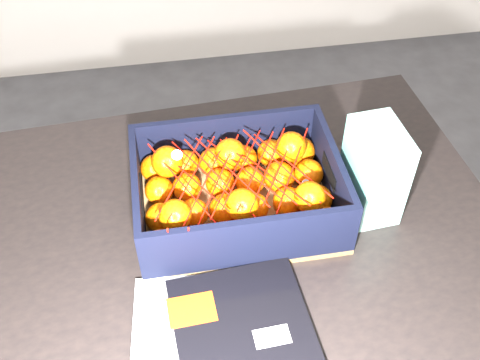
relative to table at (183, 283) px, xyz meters
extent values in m
cube|color=black|center=(0.00, 0.00, 0.08)|extent=(1.25, 0.87, 0.04)
cylinder|color=black|center=(0.55, 0.35, -0.30)|extent=(0.06, 0.06, 0.71)
cube|color=silver|center=(0.03, -0.20, 0.10)|extent=(0.27, 0.32, 0.01)
cube|color=silver|center=(0.01, -0.20, 0.11)|extent=(0.24, 0.30, 0.01)
cube|color=black|center=(0.09, -0.20, 0.11)|extent=(0.23, 0.29, 0.01)
cube|color=#FF450D|center=(0.01, -0.13, 0.12)|extent=(0.08, 0.06, 0.00)
cube|color=white|center=(0.12, -0.20, 0.12)|extent=(0.06, 0.03, 0.00)
cube|color=olive|center=(0.12, 0.08, 0.10)|extent=(0.36, 0.27, 0.01)
cube|color=black|center=(0.12, 0.21, 0.16)|extent=(0.36, 0.01, 0.12)
cube|color=black|center=(0.12, -0.05, 0.16)|extent=(0.36, 0.01, 0.12)
cube|color=black|center=(-0.06, 0.08, 0.16)|extent=(0.01, 0.25, 0.12)
cube|color=black|center=(0.29, 0.08, 0.16)|extent=(0.01, 0.25, 0.12)
sphere|color=#E45704|center=(-0.03, -0.02, 0.14)|extent=(0.06, 0.06, 0.06)
sphere|color=#E45704|center=(-0.02, 0.05, 0.14)|extent=(0.05, 0.05, 0.05)
sphere|color=#E45704|center=(-0.02, 0.11, 0.14)|extent=(0.05, 0.05, 0.05)
sphere|color=#E45704|center=(-0.03, 0.17, 0.14)|extent=(0.05, 0.05, 0.05)
sphere|color=#E45704|center=(0.03, -0.02, 0.14)|extent=(0.05, 0.05, 0.05)
sphere|color=#E45704|center=(0.03, 0.05, 0.14)|extent=(0.05, 0.05, 0.05)
sphere|color=#E45704|center=(0.03, 0.11, 0.14)|extent=(0.05, 0.05, 0.05)
sphere|color=#E45704|center=(0.03, 0.18, 0.14)|extent=(0.05, 0.05, 0.05)
sphere|color=#E45704|center=(0.08, -0.02, 0.14)|extent=(0.06, 0.06, 0.06)
sphere|color=#E45704|center=(0.09, 0.05, 0.14)|extent=(0.06, 0.06, 0.06)
sphere|color=#E45704|center=(0.09, 0.11, 0.14)|extent=(0.05, 0.05, 0.05)
sphere|color=#E45704|center=(0.09, 0.17, 0.14)|extent=(0.06, 0.06, 0.06)
sphere|color=#E45704|center=(0.15, -0.02, 0.14)|extent=(0.06, 0.06, 0.06)
sphere|color=#E45704|center=(0.14, 0.04, 0.14)|extent=(0.05, 0.05, 0.05)
sphere|color=#E45704|center=(0.15, 0.11, 0.14)|extent=(0.06, 0.06, 0.06)
sphere|color=#E45704|center=(0.14, 0.17, 0.14)|extent=(0.05, 0.05, 0.05)
sphere|color=#E45704|center=(0.20, -0.02, 0.14)|extent=(0.05, 0.05, 0.05)
sphere|color=#E45704|center=(0.20, 0.04, 0.14)|extent=(0.06, 0.06, 0.06)
sphere|color=#E45704|center=(0.20, 0.11, 0.14)|extent=(0.06, 0.06, 0.06)
sphere|color=#E45704|center=(0.20, 0.18, 0.14)|extent=(0.05, 0.05, 0.05)
sphere|color=#E45704|center=(0.26, -0.02, 0.14)|extent=(0.06, 0.06, 0.06)
sphere|color=#E45704|center=(0.26, 0.04, 0.14)|extent=(0.05, 0.05, 0.05)
sphere|color=#E45704|center=(0.26, 0.11, 0.14)|extent=(0.06, 0.06, 0.06)
sphere|color=#E45704|center=(0.26, 0.17, 0.14)|extent=(0.06, 0.06, 0.06)
sphere|color=#E45704|center=(0.00, 0.01, 0.18)|extent=(0.05, 0.05, 0.05)
sphere|color=#E45704|center=(0.00, 0.14, 0.18)|extent=(0.06, 0.06, 0.06)
sphere|color=#E45704|center=(0.11, 0.01, 0.18)|extent=(0.06, 0.06, 0.06)
sphere|color=#E45704|center=(0.11, 0.14, 0.18)|extent=(0.06, 0.06, 0.06)
sphere|color=#E45704|center=(0.23, 0.01, 0.18)|extent=(0.06, 0.06, 0.06)
sphere|color=#E45704|center=(0.23, 0.14, 0.18)|extent=(0.06, 0.06, 0.06)
cylinder|color=red|center=(0.02, 0.07, 0.19)|extent=(0.10, 0.19, 0.03)
cylinder|color=red|center=(0.04, 0.08, 0.19)|extent=(0.10, 0.19, 0.02)
cylinder|color=red|center=(0.06, 0.08, 0.20)|extent=(0.10, 0.19, 0.01)
cylinder|color=red|center=(0.08, 0.07, 0.20)|extent=(0.10, 0.19, 0.03)
cylinder|color=red|center=(0.11, 0.08, 0.20)|extent=(0.10, 0.19, 0.00)
cylinder|color=red|center=(0.13, 0.09, 0.20)|extent=(0.10, 0.19, 0.02)
cylinder|color=red|center=(0.15, 0.07, 0.20)|extent=(0.10, 0.19, 0.01)
cylinder|color=red|center=(0.17, 0.07, 0.19)|extent=(0.10, 0.19, 0.02)
cylinder|color=red|center=(0.19, 0.08, 0.20)|extent=(0.10, 0.19, 0.02)
cylinder|color=red|center=(0.22, 0.08, 0.20)|extent=(0.10, 0.19, 0.01)
cylinder|color=red|center=(0.02, 0.08, 0.20)|extent=(0.10, 0.19, 0.01)
cylinder|color=red|center=(0.04, 0.08, 0.20)|extent=(0.10, 0.19, 0.00)
cylinder|color=red|center=(0.06, 0.07, 0.20)|extent=(0.10, 0.19, 0.01)
cylinder|color=red|center=(0.08, 0.07, 0.20)|extent=(0.10, 0.19, 0.03)
cylinder|color=red|center=(0.11, 0.07, 0.20)|extent=(0.10, 0.19, 0.01)
cylinder|color=red|center=(0.13, 0.09, 0.20)|extent=(0.10, 0.19, 0.01)
cylinder|color=red|center=(0.15, 0.07, 0.20)|extent=(0.10, 0.19, 0.01)
cylinder|color=red|center=(0.17, 0.07, 0.20)|extent=(0.10, 0.19, 0.01)
cylinder|color=red|center=(0.19, 0.08, 0.20)|extent=(0.10, 0.19, 0.02)
cylinder|color=red|center=(0.22, 0.07, 0.20)|extent=(0.10, 0.19, 0.02)
cylinder|color=red|center=(-0.01, -0.04, 0.19)|extent=(0.00, 0.03, 0.09)
cylinder|color=red|center=(0.02, -0.04, 0.19)|extent=(0.01, 0.04, 0.08)
cube|color=white|center=(0.36, 0.05, 0.19)|extent=(0.09, 0.13, 0.18)
camera|label=1|loc=(0.00, -0.62, 0.91)|focal=43.03mm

